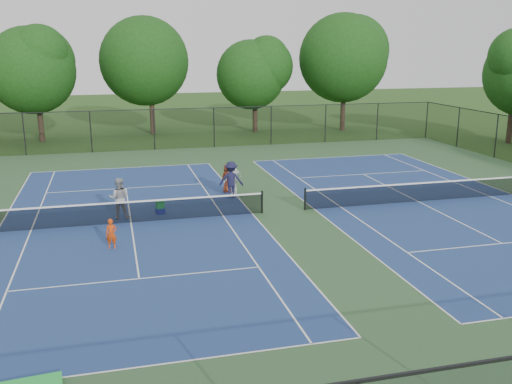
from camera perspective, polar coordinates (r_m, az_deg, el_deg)
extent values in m
plane|color=#234716|center=(26.70, 2.78, -1.97)|extent=(140.00, 140.00, 0.00)
cube|color=#325A32|center=(26.70, 2.78, -1.96)|extent=(36.00, 36.00, 0.01)
cube|color=navy|center=(25.59, -12.39, -3.01)|extent=(10.97, 23.77, 0.00)
cube|color=white|center=(37.11, -13.16, 2.37)|extent=(10.97, 0.06, 0.00)
cube|color=white|center=(14.66, -10.37, -16.69)|extent=(10.97, 0.06, 0.00)
cube|color=white|center=(26.30, -0.38, -2.18)|extent=(0.06, 23.77, 0.00)
cube|color=white|center=(25.82, -21.56, -3.54)|extent=(0.06, 23.77, 0.00)
cube|color=white|center=(26.02, -3.31, -2.39)|extent=(0.06, 23.77, 0.00)
cube|color=white|center=(31.76, -12.88, 0.37)|extent=(8.23, 0.06, 0.00)
cube|color=white|center=(19.57, -11.60, -8.48)|extent=(8.23, 0.06, 0.00)
cube|color=white|center=(25.59, -12.39, -3.00)|extent=(0.06, 12.80, 0.00)
cylinder|color=black|center=(26.27, 0.60, -1.02)|extent=(0.10, 0.10, 1.07)
cube|color=black|center=(25.46, -12.45, -2.02)|extent=(11.90, 0.01, 0.90)
cube|color=white|center=(25.33, -12.51, -0.98)|extent=(11.90, 0.04, 0.07)
cube|color=navy|center=(29.47, 15.90, -0.92)|extent=(10.97, 23.77, 0.00)
cube|color=white|center=(39.88, 7.38, 3.45)|extent=(10.97, 0.06, 0.00)
cube|color=white|center=(27.17, 5.84, -1.71)|extent=(0.06, 23.77, 0.00)
cube|color=white|center=(27.66, 8.50, -1.50)|extent=(0.06, 23.77, 0.00)
cube|color=white|center=(31.71, 22.35, -0.39)|extent=(0.06, 23.77, 0.00)
cube|color=white|center=(34.96, 10.69, 1.76)|extent=(8.23, 0.06, 0.00)
cube|color=white|center=(24.42, 23.41, -4.74)|extent=(8.23, 0.06, 0.00)
cube|color=white|center=(29.47, 15.91, -0.91)|extent=(0.06, 12.80, 0.00)
cylinder|color=black|center=(26.87, 4.93, -0.71)|extent=(0.10, 0.10, 1.07)
cube|color=black|center=(29.35, 15.97, -0.06)|extent=(11.90, 0.01, 0.90)
cube|color=white|center=(29.24, 16.03, 0.86)|extent=(11.90, 0.04, 0.07)
cylinder|color=black|center=(43.28, -22.17, 5.36)|extent=(0.08, 0.08, 3.00)
cylinder|color=black|center=(42.90, -16.19, 5.79)|extent=(0.08, 0.08, 3.00)
cylinder|color=black|center=(42.99, -10.16, 6.15)|extent=(0.08, 0.08, 3.00)
cylinder|color=black|center=(43.55, -4.22, 6.44)|extent=(0.08, 0.08, 3.00)
cylinder|color=black|center=(44.56, 1.52, 6.65)|extent=(0.08, 0.08, 3.00)
cylinder|color=black|center=(45.99, 6.96, 6.80)|extent=(0.08, 0.08, 3.00)
cylinder|color=black|center=(47.80, 12.03, 6.88)|extent=(0.08, 0.08, 3.00)
cylinder|color=black|center=(49.95, 16.70, 6.90)|extent=(0.08, 0.08, 3.00)
cylinder|color=black|center=(42.57, 22.89, 5.16)|extent=(0.08, 0.08, 3.00)
cylinder|color=black|center=(46.19, 19.55, 6.11)|extent=(0.08, 0.08, 3.00)
cube|color=black|center=(43.55, -4.22, 6.44)|extent=(36.00, 0.01, 3.00)
cube|color=black|center=(43.37, -4.26, 8.40)|extent=(36.00, 0.05, 0.05)
cylinder|color=#2D2116|center=(49.08, -20.76, 6.91)|extent=(0.44, 0.44, 3.78)
sphere|color=#163E11|center=(48.79, -21.16, 11.28)|extent=(6.80, 6.80, 6.80)
sphere|color=#163E11|center=(48.77, -21.23, 12.06)|extent=(5.58, 5.58, 5.58)
sphere|color=#163E11|center=(48.75, -21.30, 12.84)|extent=(4.35, 4.35, 4.35)
cylinder|color=#2D2116|center=(50.88, -10.35, 8.05)|extent=(0.44, 0.44, 4.14)
sphere|color=#163E11|center=(50.60, -10.57, 12.73)|extent=(7.60, 7.60, 7.60)
sphere|color=#163E11|center=(50.59, -10.60, 13.44)|extent=(6.23, 6.23, 6.23)
sphere|color=#163E11|center=(50.58, -10.63, 14.14)|extent=(4.86, 4.86, 4.86)
cylinder|color=#2D2116|center=(51.37, -0.09, 7.93)|extent=(0.44, 0.44, 3.42)
sphere|color=#163E11|center=(51.10, -0.10, 11.68)|extent=(6.00, 6.00, 6.00)
sphere|color=#163E11|center=(51.07, -0.10, 12.47)|extent=(4.92, 4.92, 4.92)
sphere|color=#163E11|center=(51.05, -0.10, 13.26)|extent=(3.84, 3.84, 3.84)
cylinder|color=#2D2116|center=(52.93, 8.69, 8.45)|extent=(0.44, 0.44, 4.32)
sphere|color=#163E11|center=(52.67, 8.87, 13.11)|extent=(7.80, 7.80, 7.80)
sphere|color=#163E11|center=(52.66, 8.90, 13.78)|extent=(6.40, 6.40, 6.40)
sphere|color=#163E11|center=(52.66, 8.93, 14.45)|extent=(4.99, 4.99, 4.99)
cylinder|color=#2D2116|center=(49.49, 24.11, 6.54)|extent=(0.44, 0.44, 3.60)
imported|color=#CE3E0D|center=(22.44, -14.27, -4.07)|extent=(0.46, 0.34, 1.17)
imported|color=#9C9C9F|center=(26.14, -13.53, -0.61)|extent=(1.00, 0.84, 1.86)
imported|color=white|center=(29.24, -2.28, 1.32)|extent=(1.14, 0.90, 1.81)
imported|color=#191938|center=(28.90, -2.49, 1.24)|extent=(1.36, 1.01, 1.88)
imported|color=#96381B|center=(30.08, -2.86, 1.40)|extent=(0.85, 0.68, 1.51)
cube|color=#162297|center=(26.63, -9.55, -1.89)|extent=(0.44, 0.40, 0.28)
cube|color=green|center=(26.54, -9.57, -1.23)|extent=(0.40, 0.36, 0.36)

